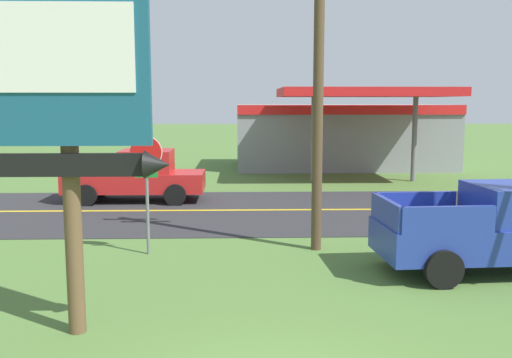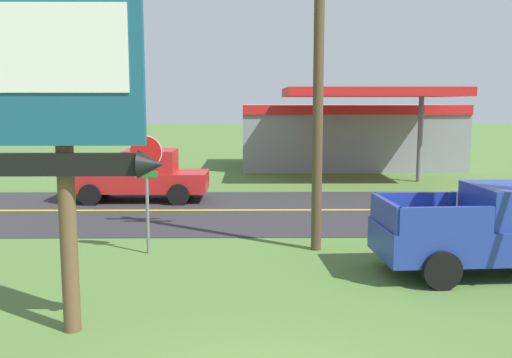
# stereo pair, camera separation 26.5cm
# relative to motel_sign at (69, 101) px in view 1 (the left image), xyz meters

# --- Properties ---
(road_asphalt) EXTENTS (140.00, 8.00, 0.02)m
(road_asphalt) POSITION_rel_motel_sign_xyz_m (3.04, 10.51, -3.77)
(road_asphalt) COLOR #2B2B2D
(road_asphalt) RESTS_ON ground
(road_centre_line) EXTENTS (126.00, 0.20, 0.01)m
(road_centre_line) POSITION_rel_motel_sign_xyz_m (3.04, 10.51, -3.76)
(road_centre_line) COLOR gold
(road_centre_line) RESTS_ON road_asphalt
(motel_sign) EXTENTS (2.92, 0.54, 5.78)m
(motel_sign) POSITION_rel_motel_sign_xyz_m (0.00, 0.00, 0.00)
(motel_sign) COLOR brown
(motel_sign) RESTS_ON ground
(stop_sign) EXTENTS (0.80, 0.08, 2.95)m
(stop_sign) POSITION_rel_motel_sign_xyz_m (0.34, 4.93, -1.75)
(stop_sign) COLOR slate
(stop_sign) RESTS_ON ground
(utility_pole) EXTENTS (1.65, 0.26, 8.65)m
(utility_pole) POSITION_rel_motel_sign_xyz_m (4.57, 5.28, 0.81)
(utility_pole) COLOR brown
(utility_pole) RESTS_ON ground
(gas_station) EXTENTS (12.00, 11.50, 4.40)m
(gas_station) POSITION_rel_motel_sign_xyz_m (8.50, 23.32, -1.84)
(gas_station) COLOR gray
(gas_station) RESTS_ON ground
(pickup_blue_parked_on_lawn) EXTENTS (5.31, 2.48, 1.96)m
(pickup_blue_parked_on_lawn) POSITION_rel_motel_sign_xyz_m (8.36, 3.25, -2.82)
(pickup_blue_parked_on_lawn) COLOR #233893
(pickup_blue_parked_on_lawn) RESTS_ON ground
(pickup_red_on_road) EXTENTS (5.20, 2.24, 1.96)m
(pickup_red_on_road) POSITION_rel_motel_sign_xyz_m (-1.28, 12.51, -2.82)
(pickup_red_on_road) COLOR red
(pickup_red_on_road) RESTS_ON ground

